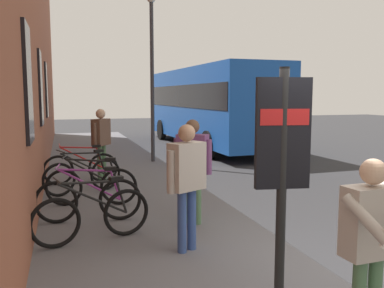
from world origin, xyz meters
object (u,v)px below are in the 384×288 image
Objects in this scene: bicycle_under_window at (83,175)px; pedestrian_by_facade at (101,137)px; bicycle_leaning_wall at (89,199)px; transit_info_sign at (283,149)px; pedestrian_crossing_street at (187,175)px; city_bus at (207,103)px; bicycle_beside_lamp at (92,185)px; tourist_with_hotdogs at (372,233)px; bicycle_nearest_sign at (93,215)px; pedestrian_near_bus at (192,161)px; street_lamp at (152,64)px; bicycle_by_door at (81,168)px.

pedestrian_by_facade reaches higher than bicycle_under_window.
bicycle_leaning_wall is 0.74× the size of transit_info_sign.
pedestrian_crossing_street is (-3.89, -1.18, 0.67)m from bicycle_under_window.
bicycle_beside_lamp is at bearing 148.36° from city_bus.
city_bus is at bearing -20.73° from pedestrian_crossing_street.
bicycle_beside_lamp is at bearing -6.32° from bicycle_leaning_wall.
tourist_with_hotdogs is at bearing 165.75° from city_bus.
pedestrian_near_bus reaches higher than bicycle_nearest_sign.
bicycle_nearest_sign is 3.18m from transit_info_sign.
transit_info_sign is at bearing -178.77° from pedestrian_near_bus.
bicycle_leaning_wall is at bearing -0.27° from bicycle_nearest_sign.
city_bus is 12.66m from pedestrian_crossing_street.
bicycle_nearest_sign is 3.93m from tourist_with_hotdogs.
pedestrian_crossing_street is (-1.14, 0.44, 0.00)m from pedestrian_near_bus.
street_lamp reaches higher than bicycle_beside_lamp.
pedestrian_by_facade is 1.03× the size of pedestrian_near_bus.
bicycle_by_door is 0.34× the size of street_lamp.
tourist_with_hotdogs is at bearing -148.54° from bicycle_nearest_sign.
pedestrian_by_facade is (-6.53, 5.14, -0.71)m from city_bus.
pedestrian_near_bus is (-0.60, -1.64, 0.67)m from bicycle_leaning_wall.
bicycle_under_window is at bearing 179.89° from bicycle_by_door.
city_bus is 14.85m from tourist_with_hotdogs.
bicycle_under_window and bicycle_by_door have the same top height.
pedestrian_near_bus is (-2.75, -1.62, 0.67)m from bicycle_under_window.
bicycle_beside_lamp is 2.09m from bicycle_by_door.
bicycle_under_window is 1.00m from bicycle_by_door.
transit_info_sign is 1.48× the size of tourist_with_hotdogs.
transit_info_sign is 1.35× the size of pedestrian_by_facade.
city_bus is 5.91× the size of pedestrian_by_facade.
bicycle_leaning_wall is 1.07m from bicycle_beside_lamp.
transit_info_sign reaches higher than bicycle_nearest_sign.
bicycle_nearest_sign is 4.62m from pedestrian_by_facade.
pedestrian_near_bus reaches higher than bicycle_under_window.
bicycle_under_window is 0.96× the size of bicycle_by_door.
pedestrian_crossing_street is at bearing -122.08° from bicycle_nearest_sign.
bicycle_leaning_wall is at bearing 179.65° from bicycle_under_window.
bicycle_beside_lamp and bicycle_under_window have the same top height.
tourist_with_hotdogs reaches higher than bicycle_nearest_sign.
street_lamp is (6.97, -2.37, 2.71)m from bicycle_nearest_sign.
pedestrian_near_bus is at bearing -149.45° from bicycle_under_window.
bicycle_by_door is 1.10× the size of tourist_with_hotdogs.
bicycle_nearest_sign is 1.00× the size of pedestrian_crossing_street.
bicycle_under_window is at bearing 5.54° from bicycle_beside_lamp.
bicycle_beside_lamp is at bearing 19.51° from tourist_with_hotdogs.
pedestrian_by_facade is at bearing 141.80° from city_bus.
transit_info_sign is at bearing -160.47° from bicycle_beside_lamp.
street_lamp is (4.92, -2.25, 2.71)m from bicycle_beside_lamp.
bicycle_nearest_sign and bicycle_under_window have the same top height.
bicycle_by_door is at bearing -0.27° from bicycle_nearest_sign.
city_bus reaches higher than bicycle_leaning_wall.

